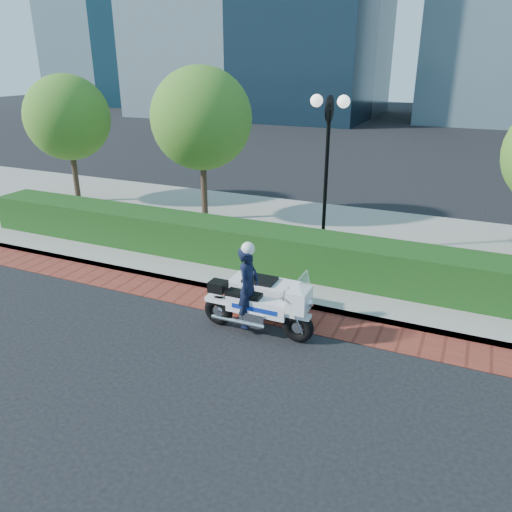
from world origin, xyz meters
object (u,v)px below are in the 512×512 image
at_px(tree_a, 68,118).
at_px(police_motorcycle, 259,295).
at_px(lamppost, 327,151).
at_px(tree_b, 201,119).

height_order(tree_a, police_motorcycle, tree_a).
relative_size(lamppost, tree_a, 0.92).
relative_size(tree_a, tree_b, 0.94).
xyz_separation_m(lamppost, tree_b, (-4.50, 1.30, 0.48)).
relative_size(tree_a, police_motorcycle, 1.92).
xyz_separation_m(tree_a, tree_b, (5.50, 0.00, 0.21)).
bearing_deg(lamppost, tree_a, 172.59).
bearing_deg(police_motorcycle, tree_b, 128.13).
bearing_deg(police_motorcycle, lamppost, 88.66).
xyz_separation_m(lamppost, police_motorcycle, (-0.06, -4.25, -2.30)).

